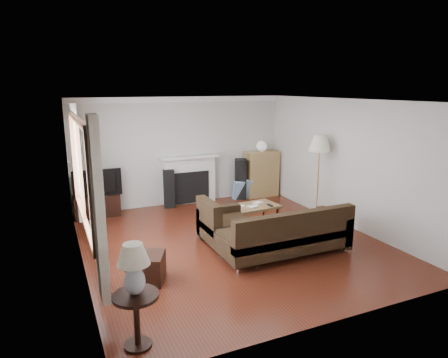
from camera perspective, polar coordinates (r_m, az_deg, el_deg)
name	(u,v)px	position (r m, az deg, el deg)	size (l,w,h in m)	color
room	(231,174)	(6.87, 1.02, 0.70)	(5.10, 5.60, 2.54)	#521F12
window	(81,171)	(6.01, -19.79, 1.04)	(0.12, 2.74, 1.54)	brown
curtain_near	(99,211)	(4.58, -17.47, -4.34)	(0.10, 0.35, 2.10)	white
curtain_far	(77,163)	(7.53, -20.27, 2.15)	(0.10, 0.35, 2.10)	white
fireplace	(190,180)	(9.47, -4.93, -0.08)	(1.40, 0.26, 1.15)	white
tv_stand	(97,206)	(8.98, -17.69, -3.65)	(0.94, 0.42, 0.47)	black
television	(97,182)	(8.85, -17.75, -0.40)	(0.99, 0.13, 0.57)	black
speaker_left	(169,188)	(9.26, -7.88, -1.32)	(0.24, 0.29, 0.88)	black
speaker_right	(240,179)	(9.86, 2.37, 0.00)	(0.27, 0.33, 0.99)	black
bookshelf	(261,174)	(10.11, 5.33, 0.74)	(0.83, 0.39, 1.14)	#997C47
globe_lamp	(262,146)	(9.99, 5.42, 4.68)	(0.26, 0.26, 0.26)	white
sectional_sofa	(284,232)	(6.70, 8.63, -7.52)	(2.37, 1.73, 0.77)	black
coffee_table	(250,216)	(7.96, 3.81, -5.31)	(1.10, 0.60, 0.43)	olive
footstool	(147,268)	(5.92, -11.00, -12.35)	(0.48, 0.48, 0.41)	black
floor_lamp	(318,178)	(8.45, 13.30, 0.18)	(0.46, 0.46, 1.77)	#C99245
side_table	(137,320)	(4.58, -12.34, -19.13)	(0.49, 0.49, 0.61)	black
table_lamp	(134,270)	(4.30, -12.73, -12.53)	(0.34, 0.34, 0.55)	silver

